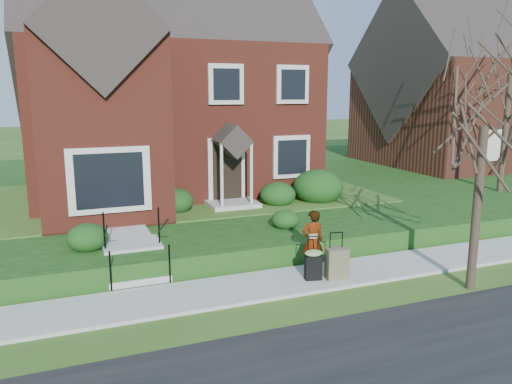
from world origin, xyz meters
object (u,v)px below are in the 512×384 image
front_steps (134,256)px  tree_verge (486,110)px  woman (313,241)px  suitcase_black (313,263)px  suitcase_olive (337,263)px

front_steps → tree_verge: 8.57m
woman → suitcase_black: 0.65m
front_steps → suitcase_olive: (4.32, -2.18, -0.03)m
tree_verge → suitcase_olive: bearing=151.0°
front_steps → tree_verge: bearing=-27.6°
suitcase_olive → tree_verge: 4.63m
front_steps → tree_verge: size_ratio=0.35×
woman → tree_verge: tree_verge is taller
woman → suitcase_olive: 0.81m
woman → front_steps: bearing=-16.9°
front_steps → suitcase_black: bearing=-28.1°
suitcase_olive → tree_verge: (2.61, -1.45, 3.54)m
suitcase_black → tree_verge: (3.14, -1.60, 3.51)m
suitcase_black → tree_verge: 4.98m
front_steps → suitcase_black: size_ratio=1.96×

